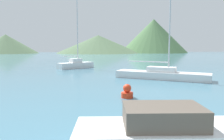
# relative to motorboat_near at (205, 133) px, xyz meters

# --- Properties ---
(motorboat_near) EXTENTS (7.52, 2.34, 1.79)m
(motorboat_near) POSITION_rel_motorboat_near_xyz_m (0.00, 0.00, 0.00)
(motorboat_near) COLOR white
(motorboat_near) RESTS_ON ground_plane
(sailboat_inner) EXTENTS (8.21, 5.84, 8.59)m
(sailboat_inner) POSITION_rel_motorboat_near_xyz_m (2.94, 13.22, 0.10)
(sailboat_inner) COLOR white
(sailboat_inner) RESTS_ON ground_plane
(sailboat_middle) EXTENTS (4.94, 4.21, 9.44)m
(sailboat_middle) POSITION_rel_motorboat_near_xyz_m (-5.63, 24.11, 0.22)
(sailboat_middle) COLOR white
(sailboat_middle) RESTS_ON ground_plane
(buoy_marker) EXTENTS (0.69, 0.69, 0.80)m
(buoy_marker) POSITION_rel_motorboat_near_xyz_m (-1.38, 6.20, -0.01)
(buoy_marker) COLOR red
(buoy_marker) RESTS_ON ground_plane
(hill_west) EXTENTS (28.12, 28.12, 8.44)m
(hill_west) POSITION_rel_motorboat_near_xyz_m (-41.68, 96.24, 3.88)
(hill_west) COLOR #4C6647
(hill_west) RESTS_ON ground_plane
(hill_central) EXTENTS (39.10, 39.10, 8.34)m
(hill_central) POSITION_rel_motorboat_near_xyz_m (-0.27, 97.41, 3.83)
(hill_central) COLOR #4C6647
(hill_central) RESTS_ON ground_plane
(hill_east) EXTENTS (33.41, 33.41, 16.66)m
(hill_east) POSITION_rel_motorboat_near_xyz_m (27.51, 101.84, 7.99)
(hill_east) COLOR #476B42
(hill_east) RESTS_ON ground_plane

